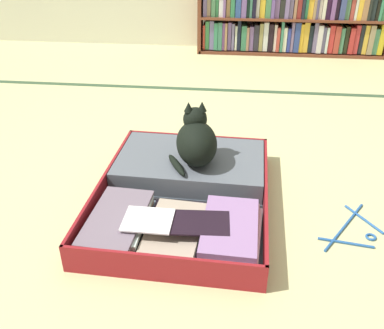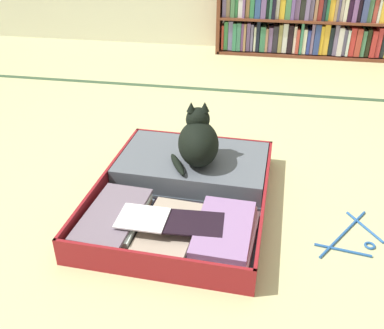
{
  "view_description": "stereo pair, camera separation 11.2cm",
  "coord_description": "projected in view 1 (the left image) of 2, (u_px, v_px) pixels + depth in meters",
  "views": [
    {
      "loc": [
        0.15,
        -1.57,
        1.07
      ],
      "look_at": [
        -0.02,
        -0.03,
        0.16
      ],
      "focal_mm": 40.26,
      "sensor_mm": 36.0,
      "label": 1
    },
    {
      "loc": [
        0.26,
        -1.55,
        1.07
      ],
      "look_at": [
        -0.02,
        -0.03,
        0.16
      ],
      "focal_mm": 40.26,
      "sensor_mm": 36.0,
      "label": 2
    }
  ],
  "objects": [
    {
      "name": "open_suitcase",
      "position": [
        186.0,
        188.0,
        1.84
      ],
      "size": [
        0.72,
        0.92,
        0.11
      ],
      "color": "maroon",
      "rests_on": "ground_plane"
    },
    {
      "name": "tatami_border",
      "position": [
        215.0,
        90.0,
        3.0
      ],
      "size": [
        4.8,
        0.05,
        0.0
      ],
      "color": "#354F34",
      "rests_on": "ground_plane"
    },
    {
      "name": "black_cat",
      "position": [
        196.0,
        141.0,
        1.87
      ],
      "size": [
        0.25,
        0.29,
        0.27
      ],
      "color": "black",
      "rests_on": "open_suitcase"
    },
    {
      "name": "bookshelf",
      "position": [
        294.0,
        2.0,
        3.57
      ],
      "size": [
        1.6,
        0.24,
        0.87
      ],
      "color": "brown",
      "rests_on": "ground_plane"
    },
    {
      "name": "clothes_hanger",
      "position": [
        353.0,
        230.0,
        1.67
      ],
      "size": [
        0.26,
        0.31,
        0.01
      ],
      "color": "#25589D",
      "rests_on": "ground_plane"
    },
    {
      "name": "ground_plane",
      "position": [
        197.0,
        193.0,
        1.9
      ],
      "size": [
        10.0,
        10.0,
        0.0
      ],
      "primitive_type": "plane",
      "color": "#C5C487"
    }
  ]
}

